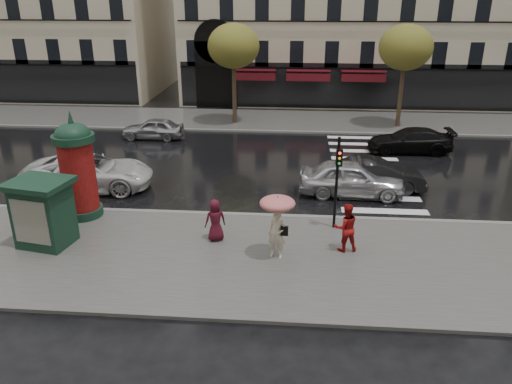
# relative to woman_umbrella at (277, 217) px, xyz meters

# --- Properties ---
(ground) EXTENTS (160.00, 160.00, 0.00)m
(ground) POSITION_rel_woman_umbrella_xyz_m (-1.65, 0.39, -1.62)
(ground) COLOR black
(ground) RESTS_ON ground
(near_sidewalk) EXTENTS (90.00, 7.00, 0.12)m
(near_sidewalk) POSITION_rel_woman_umbrella_xyz_m (-1.65, -0.11, -1.56)
(near_sidewalk) COLOR #474744
(near_sidewalk) RESTS_ON ground
(far_sidewalk) EXTENTS (90.00, 6.00, 0.12)m
(far_sidewalk) POSITION_rel_woman_umbrella_xyz_m (-1.65, 19.39, -1.56)
(far_sidewalk) COLOR #474744
(far_sidewalk) RESTS_ON ground
(near_kerb) EXTENTS (90.00, 0.25, 0.14)m
(near_kerb) POSITION_rel_woman_umbrella_xyz_m (-1.65, 3.39, -1.55)
(near_kerb) COLOR slate
(near_kerb) RESTS_ON ground
(far_kerb) EXTENTS (90.00, 0.25, 0.14)m
(far_kerb) POSITION_rel_woman_umbrella_xyz_m (-1.65, 16.39, -1.55)
(far_kerb) COLOR slate
(far_kerb) RESTS_ON ground
(zebra_crossing) EXTENTS (3.60, 11.75, 0.01)m
(zebra_crossing) POSITION_rel_woman_umbrella_xyz_m (4.35, 9.99, -1.62)
(zebra_crossing) COLOR silver
(zebra_crossing) RESTS_ON ground
(tree_far_left) EXTENTS (3.40, 3.40, 6.64)m
(tree_far_left) POSITION_rel_woman_umbrella_xyz_m (-3.65, 18.39, 3.54)
(tree_far_left) COLOR #38281C
(tree_far_left) RESTS_ON ground
(tree_far_right) EXTENTS (3.40, 3.40, 6.64)m
(tree_far_right) POSITION_rel_woman_umbrella_xyz_m (7.35, 18.39, 3.54)
(tree_far_right) COLOR #38281C
(tree_far_right) RESTS_ON ground
(woman_umbrella) EXTENTS (1.19, 1.19, 2.28)m
(woman_umbrella) POSITION_rel_woman_umbrella_xyz_m (0.00, 0.00, 0.00)
(woman_umbrella) COLOR beige
(woman_umbrella) RESTS_ON near_sidewalk
(woman_red) EXTENTS (0.97, 0.83, 1.76)m
(woman_red) POSITION_rel_woman_umbrella_xyz_m (2.35, 0.67, -0.63)
(woman_red) COLOR #9F1314
(woman_red) RESTS_ON near_sidewalk
(man_burgundy) EXTENTS (0.90, 0.75, 1.57)m
(man_burgundy) POSITION_rel_woman_umbrella_xyz_m (-2.27, 1.08, -0.72)
(man_burgundy) COLOR #480E1D
(man_burgundy) RESTS_ON near_sidewalk
(morris_column) EXTENTS (1.60, 1.60, 4.31)m
(morris_column) POSITION_rel_woman_umbrella_xyz_m (-7.95, 2.79, 0.56)
(morris_column) COLOR #133121
(morris_column) RESTS_ON near_sidewalk
(traffic_light) EXTENTS (0.24, 0.34, 3.59)m
(traffic_light) POSITION_rel_woman_umbrella_xyz_m (2.10, 2.41, 0.67)
(traffic_light) COLOR black
(traffic_light) RESTS_ON near_sidewalk
(newsstand) EXTENTS (2.29, 2.04, 2.42)m
(newsstand) POSITION_rel_woman_umbrella_xyz_m (-8.23, 0.29, -0.26)
(newsstand) COLOR #133121
(newsstand) RESTS_ON near_sidewalk
(car_silver) EXTENTS (4.74, 2.05, 1.59)m
(car_silver) POSITION_rel_woman_umbrella_xyz_m (3.09, 6.12, -0.83)
(car_silver) COLOR silver
(car_silver) RESTS_ON ground
(car_darkgrey) EXTENTS (4.52, 1.81, 1.46)m
(car_darkgrey) POSITION_rel_woman_umbrella_xyz_m (4.23, 6.78, -0.89)
(car_darkgrey) COLOR black
(car_darkgrey) RESTS_ON ground
(car_white) EXTENTS (6.08, 3.37, 1.61)m
(car_white) POSITION_rel_woman_umbrella_xyz_m (-8.90, 5.88, -0.82)
(car_white) COLOR silver
(car_white) RESTS_ON ground
(car_black) EXTENTS (4.71, 1.96, 1.36)m
(car_black) POSITION_rel_woman_umbrella_xyz_m (7.01, 12.86, -0.94)
(car_black) COLOR black
(car_black) RESTS_ON ground
(car_far_silver) EXTENTS (3.79, 1.53, 1.29)m
(car_far_silver) POSITION_rel_woman_umbrella_xyz_m (-8.25, 14.39, -0.98)
(car_far_silver) COLOR #A1A0A5
(car_far_silver) RESTS_ON ground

